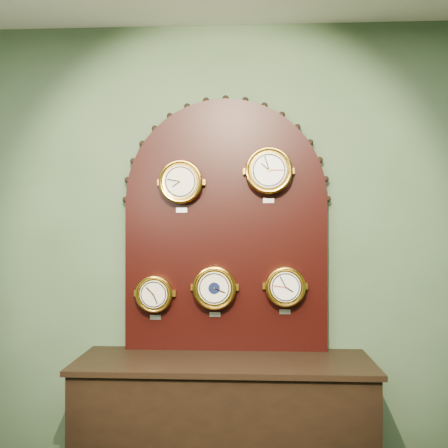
# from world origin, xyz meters

# --- Properties ---
(wall_back) EXTENTS (4.00, 0.00, 4.00)m
(wall_back) POSITION_xyz_m (0.00, 2.50, 1.40)
(wall_back) COLOR #415A3E
(wall_back) RESTS_ON ground
(shop_counter) EXTENTS (1.60, 0.50, 0.80)m
(shop_counter) POSITION_xyz_m (0.00, 2.23, 0.40)
(shop_counter) COLOR black
(shop_counter) RESTS_ON ground_plane
(display_board) EXTENTS (1.26, 0.06, 1.53)m
(display_board) POSITION_xyz_m (0.00, 2.45, 1.63)
(display_board) COLOR black
(display_board) RESTS_ON shop_counter
(roman_clock) EXTENTS (0.26, 0.08, 0.31)m
(roman_clock) POSITION_xyz_m (-0.26, 2.38, 1.83)
(roman_clock) COLOR gold
(roman_clock) RESTS_ON display_board
(arabic_clock) EXTENTS (0.27, 0.08, 0.32)m
(arabic_clock) POSITION_xyz_m (0.26, 2.38, 1.89)
(arabic_clock) COLOR gold
(arabic_clock) RESTS_ON display_board
(hygrometer) EXTENTS (0.22, 0.08, 0.27)m
(hygrometer) POSITION_xyz_m (-0.42, 2.38, 1.17)
(hygrometer) COLOR gold
(hygrometer) RESTS_ON display_board
(barometer) EXTENTS (0.26, 0.08, 0.30)m
(barometer) POSITION_xyz_m (-0.06, 2.38, 1.21)
(barometer) COLOR gold
(barometer) RESTS_ON display_board
(tide_clock) EXTENTS (0.23, 0.08, 0.28)m
(tide_clock) POSITION_xyz_m (0.35, 2.38, 1.22)
(tide_clock) COLOR gold
(tide_clock) RESTS_ON display_board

